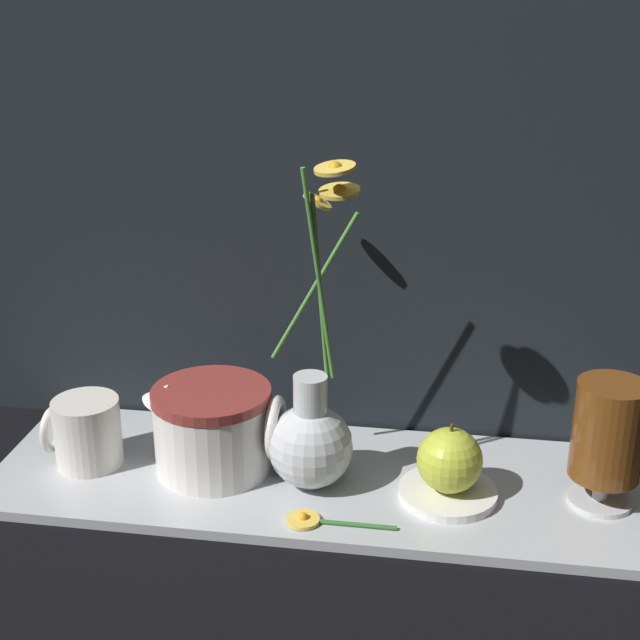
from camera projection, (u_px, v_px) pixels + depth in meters
name	position (u px, v px, depth m)	size (l,w,h in m)	color
ground_plane	(323.00, 485.00, 1.04)	(6.00, 6.00, 0.00)	black
shelf	(323.00, 481.00, 1.04)	(0.77, 0.25, 0.01)	#B2B7BC
vase_with_flowers	(311.00, 434.00, 1.00)	(0.11, 0.17, 0.38)	silver
yellow_mug	(86.00, 432.00, 1.05)	(0.09, 0.08, 0.08)	silver
ceramic_pitcher	(214.00, 424.00, 1.04)	(0.16, 0.14, 0.11)	white
tea_glass	(608.00, 434.00, 0.96)	(0.08, 0.08, 0.14)	silver
saucer_plate	(448.00, 493.00, 1.00)	(0.11, 0.11, 0.01)	white
orange_fruit	(450.00, 460.00, 0.98)	(0.07, 0.07, 0.08)	#B7C638
loose_daisy	(316.00, 521.00, 0.95)	(0.12, 0.04, 0.01)	#336B2D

